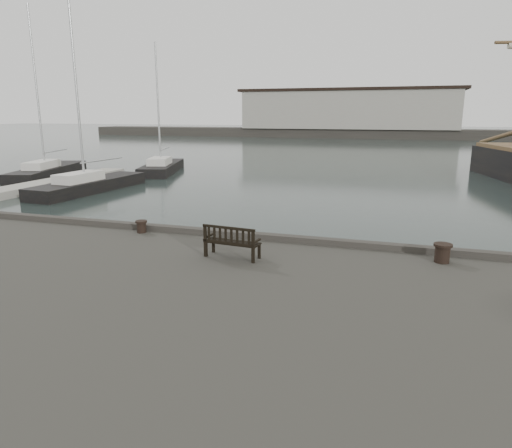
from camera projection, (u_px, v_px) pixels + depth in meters
The scene contains 9 objects.
ground at pixel (252, 286), 14.06m from camera, with size 400.00×400.00×0.00m, color black.
pontoon at pixel (4, 193), 29.16m from camera, with size 2.00×24.00×0.50m, color #9B9890.
breakwater at pixel (363, 118), 99.62m from camera, with size 140.00×9.50×12.20m.
bench at pixel (232, 248), 11.68m from camera, with size 1.49×0.64×0.83m.
bollard_left at pixel (141, 227), 14.19m from camera, with size 0.36×0.36×0.38m, color black.
bollard_right at pixel (442, 253), 11.32m from camera, with size 0.45×0.45×0.47m, color black.
yacht_b at pixel (49, 173), 38.84m from camera, with size 5.32×10.98×14.11m.
yacht_c at pixel (90, 188), 31.19m from camera, with size 2.87×9.71×12.91m.
yacht_d at pixel (162, 170), 41.56m from camera, with size 5.15×9.61×11.72m.
Camera 1 is at (4.12, -12.56, 5.16)m, focal length 32.00 mm.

